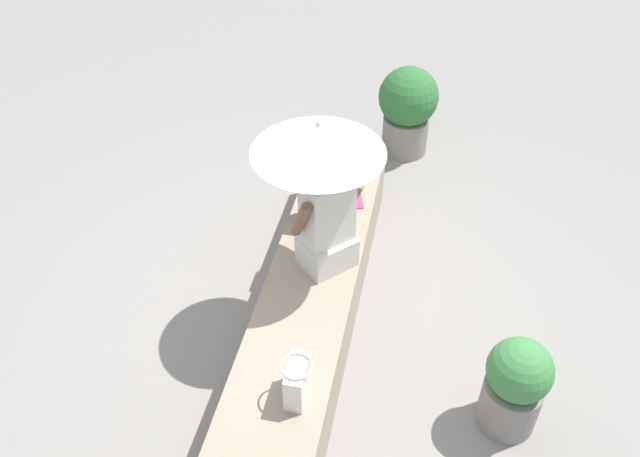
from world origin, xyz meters
name	(u,v)px	position (x,y,z in m)	size (l,w,h in m)	color
ground_plane	(314,320)	(0.00, 0.00, 0.00)	(14.00, 14.00, 0.00)	gray
stone_bench	(313,297)	(0.00, 0.00, 0.25)	(3.09, 0.60, 0.49)	gray
person_seated	(327,219)	(-0.11, 0.07, 0.88)	(0.48, 0.47, 0.90)	beige
parasol	(318,139)	(-0.10, 0.02, 1.49)	(0.82, 0.82, 1.13)	#B7B7BC
handbag_black	(314,206)	(-0.52, -0.11, 0.64)	(0.21, 0.17, 0.31)	black
tote_bag_canvas	(297,380)	(0.97, 0.12, 0.62)	(0.25, 0.18, 0.27)	silver
magazine	(349,197)	(-0.85, 0.10, 0.50)	(0.28, 0.20, 0.01)	#D83866
planter_near	(515,385)	(0.56, 1.35, 0.36)	(0.39, 0.39, 0.70)	gray
planter_far	(407,108)	(-2.32, 0.40, 0.47)	(0.55, 0.55, 0.86)	gray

